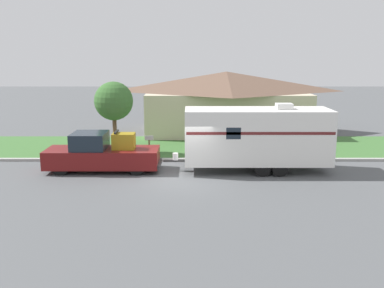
{
  "coord_description": "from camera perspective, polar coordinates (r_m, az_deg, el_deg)",
  "views": [
    {
      "loc": [
        0.25,
        -19.58,
        5.89
      ],
      "look_at": [
        0.22,
        1.7,
        1.4
      ],
      "focal_mm": 40.0,
      "sensor_mm": 36.0,
      "label": 1
    }
  ],
  "objects": [
    {
      "name": "ground_plane",
      "position": [
        20.45,
        -0.62,
        -4.83
      ],
      "size": [
        120.0,
        120.0,
        0.0
      ],
      "primitive_type": "plane",
      "color": "#515456"
    },
    {
      "name": "travel_trailer",
      "position": [
        21.92,
        8.76,
        1.07
      ],
      "size": [
        8.41,
        2.42,
        3.47
      ],
      "color": "black",
      "rests_on": "ground_plane"
    },
    {
      "name": "house_across_street",
      "position": [
        32.9,
        4.65,
        5.74
      ],
      "size": [
        12.74,
        7.69,
        4.6
      ],
      "color": "beige",
      "rests_on": "ground_plane"
    },
    {
      "name": "tree_in_yard",
      "position": [
        25.6,
        -10.31,
        5.62
      ],
      "size": [
        2.28,
        2.28,
        4.33
      ],
      "color": "brown",
      "rests_on": "ground_plane"
    },
    {
      "name": "curb_strip",
      "position": [
        24.04,
        -0.51,
        -2.09
      ],
      "size": [
        80.0,
        0.3,
        0.14
      ],
      "color": "#999993",
      "rests_on": "ground_plane"
    },
    {
      "name": "lawn_strip",
      "position": [
        27.61,
        -0.43,
        -0.37
      ],
      "size": [
        80.0,
        7.0,
        0.03
      ],
      "color": "#3D6B33",
      "rests_on": "ground_plane"
    },
    {
      "name": "pickup_truck",
      "position": [
        22.35,
        -11.87,
        -1.31
      ],
      "size": [
        5.85,
        1.99,
        2.07
      ],
      "color": "black",
      "rests_on": "ground_plane"
    },
    {
      "name": "mailbox",
      "position": [
        24.94,
        -5.65,
        0.45
      ],
      "size": [
        0.48,
        0.2,
        1.24
      ],
      "color": "brown",
      "rests_on": "ground_plane"
    }
  ]
}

